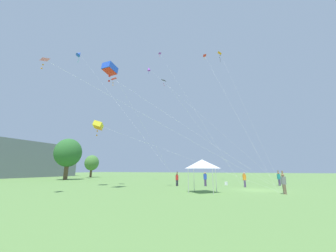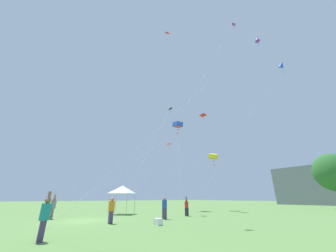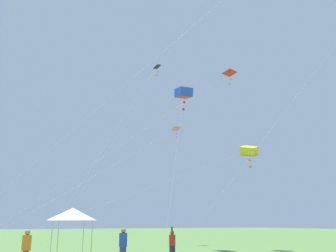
% 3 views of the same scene
% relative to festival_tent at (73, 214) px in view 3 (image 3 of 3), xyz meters
% --- Properties ---
extents(festival_tent, '(2.41, 2.41, 3.00)m').
position_rel_festival_tent_xyz_m(festival_tent, '(0.00, 0.00, 0.00)').
color(festival_tent, '#B7B7BC').
rests_on(festival_tent, ground).
extents(person_blue_shirt, '(0.42, 0.42, 1.76)m').
position_rel_festival_tent_xyz_m(person_blue_shirt, '(7.07, 1.03, -1.63)').
color(person_blue_shirt, '#473860').
rests_on(person_blue_shirt, ground).
extents(person_orange_shirt, '(0.41, 0.41, 1.72)m').
position_rel_festival_tent_xyz_m(person_orange_shirt, '(7.30, -3.69, -1.65)').
color(person_orange_shirt, '#473860').
rests_on(person_orange_shirt, ground).
extents(person_red_shirt, '(0.37, 0.37, 1.81)m').
position_rel_festival_tent_xyz_m(person_red_shirt, '(5.92, 4.48, -1.70)').
color(person_red_shirt, '#282833').
rests_on(person_red_shirt, ground).
extents(kite_yellow_box_0, '(1.71, 21.77, 8.49)m').
position_rel_festival_tent_xyz_m(kite_yellow_box_0, '(1.47, 14.11, 5.27)').
color(kite_yellow_box_0, silver).
rests_on(kite_yellow_box_0, ground).
extents(kite_pink_delta_1, '(10.64, 19.79, 12.06)m').
position_rel_festival_tent_xyz_m(kite_pink_delta_1, '(-7.93, 12.08, 9.03)').
color(kite_pink_delta_1, silver).
rests_on(kite_pink_delta_1, ground).
extents(kite_black_delta_2, '(5.26, 9.02, 13.51)m').
position_rel_festival_tent_xyz_m(kite_black_delta_2, '(2.58, 4.86, 10.55)').
color(kite_black_delta_2, silver).
rests_on(kite_black_delta_2, ground).
extents(kite_blue_box_7, '(8.44, 6.48, 14.02)m').
position_rel_festival_tent_xyz_m(kite_blue_box_7, '(-2.11, 9.89, 10.89)').
color(kite_blue_box_7, silver).
rests_on(kite_blue_box_7, ground).
extents(kite_red_delta_8, '(1.11, 19.91, 14.80)m').
position_rel_festival_tent_xyz_m(kite_red_delta_8, '(1.66, 12.16, 11.82)').
color(kite_red_delta_8, silver).
rests_on(kite_red_delta_8, ground).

